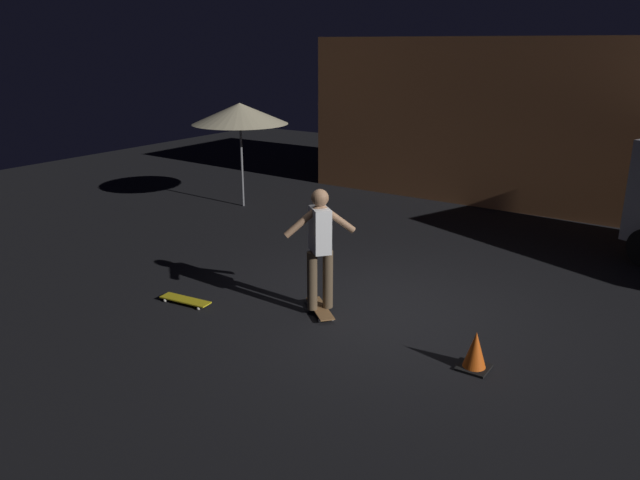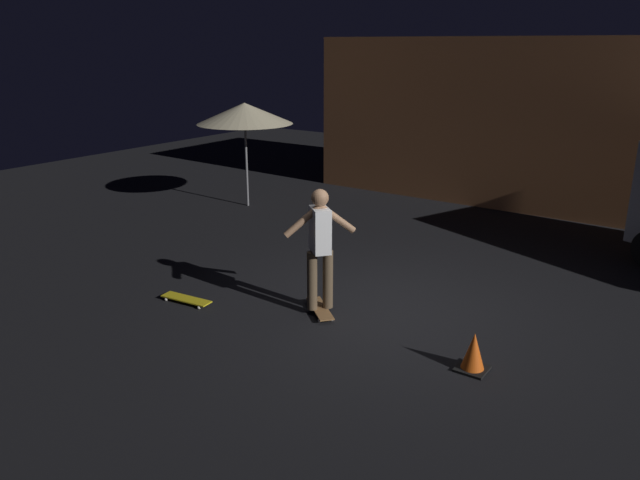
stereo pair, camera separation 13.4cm
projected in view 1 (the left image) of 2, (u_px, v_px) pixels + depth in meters
The scene contains 7 objects.
ground_plane at pixel (387, 310), 8.49m from camera, with size 28.00×28.00×0.00m, color black.
low_building at pixel (539, 117), 14.72m from camera, with size 9.83×4.44×3.67m.
patio_umbrella at pixel (240, 114), 13.28m from camera, with size 2.10×2.10×2.30m.
skateboard_ridden at pixel (320, 309), 8.40m from camera, with size 0.72×0.66×0.07m.
skateboard_spare at pixel (185, 300), 8.69m from camera, with size 0.80×0.29×0.07m.
skater at pixel (320, 241), 8.10m from camera, with size 0.70×0.81×1.67m.
traffic_cone at pixel (475, 352), 6.91m from camera, with size 0.34×0.34×0.46m.
Camera 1 is at (3.59, -6.97, 3.54)m, focal length 34.35 mm.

